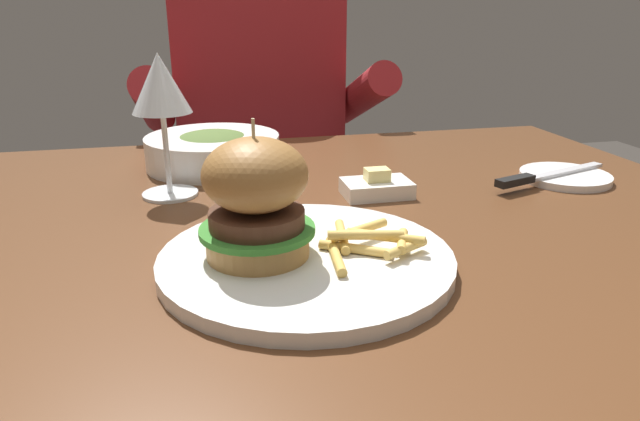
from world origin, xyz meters
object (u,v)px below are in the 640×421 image
Objects in this scene: table_knife at (542,176)px; butter_dish at (377,187)px; main_plate at (306,260)px; wine_glass at (161,90)px; burger_sandwich at (256,198)px; bread_plate at (565,177)px; soup_bowl at (213,149)px; diner_person at (261,186)px.

table_knife is 0.23m from butter_dish.
wine_glass reaches higher than main_plate.
burger_sandwich reaches higher than bread_plate.
diner_person is at bearing 74.61° from soup_bowl.
burger_sandwich is 0.26m from wine_glass.
burger_sandwich is 1.48× the size of butter_dish.
burger_sandwich is at bearing -134.12° from butter_dish.
table_knife is 2.32× the size of butter_dish.
butter_dish is 0.66m from diner_person.
burger_sandwich is 0.49m from bread_plate.
wine_glass is 0.29m from butter_dish.
soup_bowl reaches higher than table_knife.
diner_person reaches higher than butter_dish.
soup_bowl is at bearing -105.39° from diner_person.
burger_sandwich is 0.26m from butter_dish.
butter_dish is 0.07× the size of diner_person.
main_plate is at bearing -93.83° from diner_person.
soup_bowl is (-0.43, 0.20, 0.01)m from table_knife.
bread_plate is at bearing -21.20° from soup_bowl.
bread_plate is 0.61× the size of soup_bowl.
butter_dish is at bearing -13.21° from wine_glass.
table_knife is at bearing -161.95° from bread_plate.
bread_plate is (0.54, -0.05, -0.13)m from wine_glass.
wine_glass reaches higher than table_knife.
butter_dish is (0.26, -0.06, -0.12)m from wine_glass.
burger_sandwich is at bearing 171.89° from main_plate.
burger_sandwich is at bearing -96.95° from diner_person.
bread_plate is 0.61× the size of table_knife.
burger_sandwich is (-0.04, 0.01, 0.06)m from main_plate.
main_plate is 1.38× the size of table_knife.
wine_glass is at bearing 174.25° from bread_plate.
burger_sandwich is 0.11× the size of diner_person.
table_knife is at bearing 22.85° from burger_sandwich.
butter_dish is at bearing -44.18° from soup_bowl.
bread_plate is at bearing 1.36° from butter_dish.
butter_dish is 0.27m from soup_bowl.
table_knife is (0.49, -0.07, -0.12)m from wine_glass.
butter_dish reaches higher than table_knife.
butter_dish is at bearing -83.17° from diner_person.
bread_plate is 0.51m from soup_bowl.
diner_person is at bearing 96.83° from butter_dish.
main_plate is at bearing -154.78° from bread_plate.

